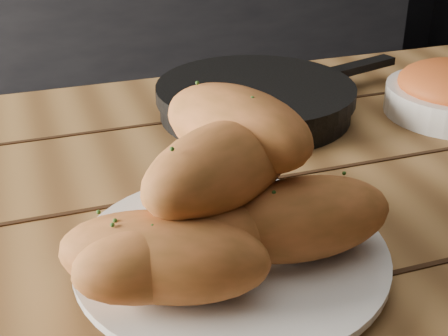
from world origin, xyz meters
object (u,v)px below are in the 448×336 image
at_px(plate, 231,256).
at_px(bread_rolls, 218,200).
at_px(skillet, 257,99).
at_px(table, 200,319).

distance_m(plate, bread_rolls, 0.07).
bearing_deg(skillet, plate, -115.46).
distance_m(table, skillet, 0.36).
relative_size(plate, skillet, 0.70).
relative_size(table, plate, 5.42).
height_order(table, bread_rolls, bread_rolls).
distance_m(table, plate, 0.11).
height_order(table, skillet, skillet).
height_order(bread_rolls, skillet, bread_rolls).
xyz_separation_m(plate, skillet, (0.16, 0.33, 0.01)).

